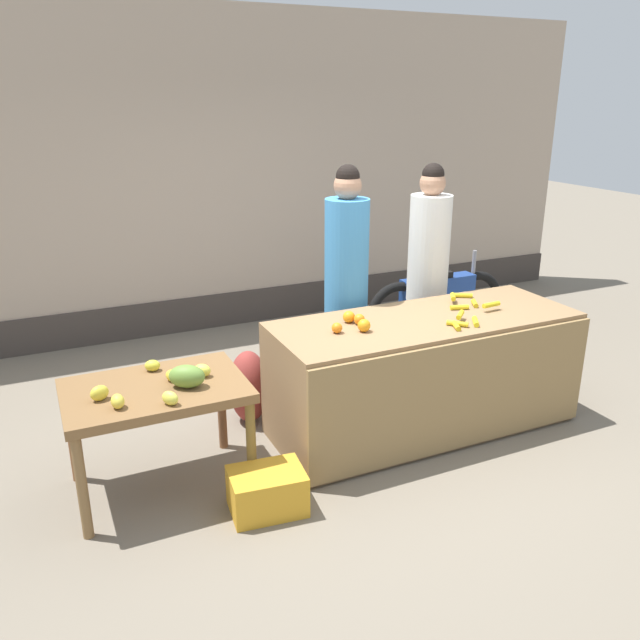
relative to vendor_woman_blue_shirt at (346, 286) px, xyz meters
The scene contains 12 objects.
ground_plane 1.18m from the vendor_woman_blue_shirt, 105.15° to the right, with size 24.00×24.00×0.00m, color #756B5B.
market_wall_back 2.30m from the vendor_woman_blue_shirt, 94.65° to the left, with size 8.36×0.23×3.19m.
fruit_stall_counter 0.91m from the vendor_woman_blue_shirt, 65.87° to the right, with size 2.24×0.86×0.86m.
side_table_wooden 1.79m from the vendor_woman_blue_shirt, 157.83° to the right, with size 1.08×0.73×0.70m.
banana_bunch_pile 0.94m from the vendor_woman_blue_shirt, 48.86° to the right, with size 0.58×0.67×0.07m.
orange_pile 0.66m from the vendor_woman_blue_shirt, 112.94° to the right, with size 0.29×0.29×0.09m.
mango_papaya_pile 1.72m from the vendor_woman_blue_shirt, 154.47° to the right, with size 0.75×0.64×0.14m.
vendor_woman_blue_shirt is the anchor object (origin of this frame).
vendor_woman_white_shirt 0.80m from the vendor_woman_blue_shirt, ahead, with size 0.34×0.34×1.85m.
parked_motorcycle 1.77m from the vendor_woman_blue_shirt, 29.76° to the left, with size 1.60×0.18×0.88m.
produce_crate 1.81m from the vendor_woman_blue_shirt, 133.62° to the right, with size 0.44×0.32×0.26m, color gold.
produce_sack 1.08m from the vendor_woman_blue_shirt, behind, with size 0.36×0.30×0.56m, color maroon.
Camera 1 is at (-2.02, -3.61, 2.36)m, focal length 36.06 mm.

